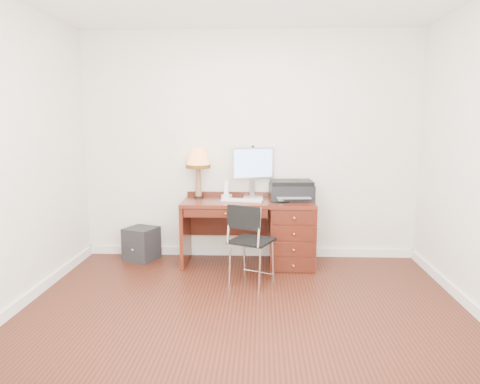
{
  "coord_description": "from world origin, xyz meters",
  "views": [
    {
      "loc": [
        0.15,
        -3.86,
        1.67
      ],
      "look_at": [
        -0.09,
        1.2,
        0.88
      ],
      "focal_mm": 35.0,
      "sensor_mm": 36.0,
      "label": 1
    }
  ],
  "objects_px": {
    "printer": "(291,190)",
    "chair": "(252,236)",
    "leg_lamp": "(198,161)",
    "phone": "(227,193)",
    "desk": "(276,229)",
    "monitor": "(254,166)",
    "equipment_box": "(142,244)"
  },
  "relations": [
    {
      "from": "chair",
      "to": "equipment_box",
      "type": "relative_size",
      "value": 2.12
    },
    {
      "from": "desk",
      "to": "phone",
      "type": "xyz_separation_m",
      "value": [
        -0.58,
        0.14,
        0.4
      ]
    },
    {
      "from": "leg_lamp",
      "to": "equipment_box",
      "type": "xyz_separation_m",
      "value": [
        -0.69,
        -0.07,
        -0.99
      ]
    },
    {
      "from": "leg_lamp",
      "to": "chair",
      "type": "xyz_separation_m",
      "value": [
        0.65,
        -0.85,
        -0.68
      ]
    },
    {
      "from": "desk",
      "to": "monitor",
      "type": "relative_size",
      "value": 2.55
    },
    {
      "from": "desk",
      "to": "chair",
      "type": "distance_m",
      "value": 0.74
    },
    {
      "from": "leg_lamp",
      "to": "phone",
      "type": "relative_size",
      "value": 2.89
    },
    {
      "from": "equipment_box",
      "to": "monitor",
      "type": "bearing_deg",
      "value": 28.77
    },
    {
      "from": "leg_lamp",
      "to": "chair",
      "type": "bearing_deg",
      "value": -52.6
    },
    {
      "from": "desk",
      "to": "equipment_box",
      "type": "relative_size",
      "value": 3.82
    },
    {
      "from": "desk",
      "to": "leg_lamp",
      "type": "distance_m",
      "value": 1.21
    },
    {
      "from": "monitor",
      "to": "desk",
      "type": "bearing_deg",
      "value": -60.25
    },
    {
      "from": "printer",
      "to": "equipment_box",
      "type": "xyz_separation_m",
      "value": [
        -1.77,
        0.0,
        -0.66
      ]
    },
    {
      "from": "chair",
      "to": "leg_lamp",
      "type": "bearing_deg",
      "value": 151.38
    },
    {
      "from": "printer",
      "to": "leg_lamp",
      "type": "distance_m",
      "value": 1.14
    },
    {
      "from": "printer",
      "to": "chair",
      "type": "distance_m",
      "value": 0.96
    },
    {
      "from": "monitor",
      "to": "leg_lamp",
      "type": "height_order",
      "value": "leg_lamp"
    },
    {
      "from": "monitor",
      "to": "chair",
      "type": "distance_m",
      "value": 1.1
    },
    {
      "from": "printer",
      "to": "phone",
      "type": "height_order",
      "value": "printer"
    },
    {
      "from": "leg_lamp",
      "to": "phone",
      "type": "bearing_deg",
      "value": -4.23
    },
    {
      "from": "printer",
      "to": "leg_lamp",
      "type": "relative_size",
      "value": 0.88
    },
    {
      "from": "desk",
      "to": "equipment_box",
      "type": "distance_m",
      "value": 1.62
    },
    {
      "from": "monitor",
      "to": "printer",
      "type": "distance_m",
      "value": 0.53
    },
    {
      "from": "equipment_box",
      "to": "desk",
      "type": "bearing_deg",
      "value": 19.54
    },
    {
      "from": "monitor",
      "to": "chair",
      "type": "height_order",
      "value": "monitor"
    },
    {
      "from": "monitor",
      "to": "printer",
      "type": "relative_size",
      "value": 1.13
    },
    {
      "from": "desk",
      "to": "chair",
      "type": "height_order",
      "value": "chair"
    },
    {
      "from": "printer",
      "to": "equipment_box",
      "type": "relative_size",
      "value": 1.32
    },
    {
      "from": "monitor",
      "to": "phone",
      "type": "xyz_separation_m",
      "value": [
        -0.31,
        -0.1,
        -0.31
      ]
    },
    {
      "from": "printer",
      "to": "monitor",
      "type": "bearing_deg",
      "value": 158.86
    },
    {
      "from": "monitor",
      "to": "printer",
      "type": "height_order",
      "value": "monitor"
    },
    {
      "from": "printer",
      "to": "chair",
      "type": "height_order",
      "value": "printer"
    }
  ]
}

